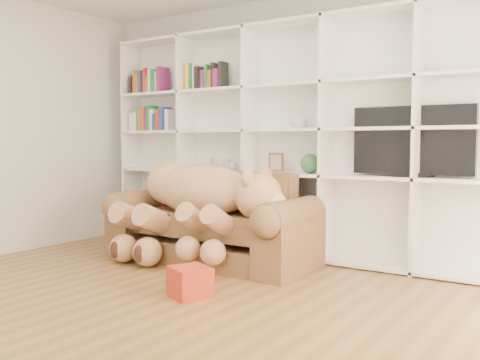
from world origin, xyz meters
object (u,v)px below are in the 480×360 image
Objects in this scene: teddy_bear at (197,200)px; gift_box at (190,282)px; sofa at (213,228)px; tv at (413,142)px.

gift_box is (0.65, -0.92, -0.51)m from teddy_bear.
teddy_bear is (-0.06, -0.17, 0.29)m from sofa.
teddy_bear is at bearing -155.36° from tv.
sofa is at bearing 118.76° from gift_box.
gift_box is 2.35m from tv.
teddy_bear is 1.23m from gift_box.
gift_box is (0.60, -1.09, -0.22)m from sofa.
gift_box is at bearing -61.24° from sofa.
sofa is 0.34m from teddy_bear.
teddy_bear is 5.84× the size of gift_box.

